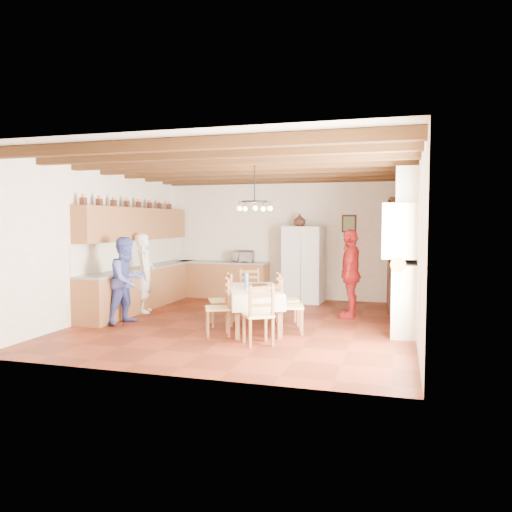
{
  "coord_description": "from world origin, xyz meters",
  "views": [
    {
      "loc": [
        2.72,
        -8.76,
        1.91
      ],
      "look_at": [
        0.1,
        0.3,
        1.25
      ],
      "focal_mm": 35.0,
      "sensor_mm": 36.0,
      "label": 1
    }
  ],
  "objects_px": {
    "refrigerator": "(304,264)",
    "chair_left_far": "(221,299)",
    "chair_end_near": "(258,314)",
    "person_woman_red": "(350,273)",
    "person_woman_blue": "(127,280)",
    "hutch": "(401,255)",
    "chair_end_far": "(251,293)",
    "microwave": "(244,256)",
    "chair_left_near": "(218,307)",
    "person_man": "(145,273)",
    "chair_right_far": "(288,299)",
    "dining_table": "(255,293)",
    "chair_right_near": "(291,305)"
  },
  "relations": [
    {
      "from": "chair_end_far",
      "to": "person_woman_blue",
      "type": "bearing_deg",
      "value": -178.36
    },
    {
      "from": "hutch",
      "to": "person_man",
      "type": "bearing_deg",
      "value": -164.59
    },
    {
      "from": "chair_left_far",
      "to": "person_man",
      "type": "relative_size",
      "value": 0.58
    },
    {
      "from": "chair_left_far",
      "to": "chair_right_far",
      "type": "bearing_deg",
      "value": 80.55
    },
    {
      "from": "dining_table",
      "to": "person_woman_red",
      "type": "xyz_separation_m",
      "value": [
        1.52,
        1.57,
        0.23
      ]
    },
    {
      "from": "dining_table",
      "to": "person_woman_red",
      "type": "distance_m",
      "value": 2.19
    },
    {
      "from": "refrigerator",
      "to": "chair_end_far",
      "type": "distance_m",
      "value": 2.3
    },
    {
      "from": "dining_table",
      "to": "person_woman_blue",
      "type": "height_order",
      "value": "person_woman_blue"
    },
    {
      "from": "refrigerator",
      "to": "chair_right_near",
      "type": "distance_m",
      "value": 3.4
    },
    {
      "from": "person_man",
      "to": "person_woman_blue",
      "type": "relative_size",
      "value": 1.02
    },
    {
      "from": "chair_right_near",
      "to": "person_woman_blue",
      "type": "distance_m",
      "value": 3.14
    },
    {
      "from": "refrigerator",
      "to": "chair_left_far",
      "type": "height_order",
      "value": "refrigerator"
    },
    {
      "from": "chair_end_near",
      "to": "chair_left_far",
      "type": "bearing_deg",
      "value": -82.11
    },
    {
      "from": "chair_right_near",
      "to": "refrigerator",
      "type": "bearing_deg",
      "value": -7.54
    },
    {
      "from": "chair_right_far",
      "to": "person_woman_blue",
      "type": "relative_size",
      "value": 0.59
    },
    {
      "from": "refrigerator",
      "to": "chair_left_near",
      "type": "xyz_separation_m",
      "value": [
        -0.74,
        -3.84,
        -0.41
      ]
    },
    {
      "from": "chair_right_far",
      "to": "person_woman_red",
      "type": "relative_size",
      "value": 0.55
    },
    {
      "from": "chair_end_near",
      "to": "microwave",
      "type": "height_order",
      "value": "microwave"
    },
    {
      "from": "refrigerator",
      "to": "dining_table",
      "type": "distance_m",
      "value": 3.22
    },
    {
      "from": "person_woman_blue",
      "to": "refrigerator",
      "type": "bearing_deg",
      "value": -21.63
    },
    {
      "from": "chair_end_far",
      "to": "person_woman_red",
      "type": "height_order",
      "value": "person_woman_red"
    },
    {
      "from": "person_man",
      "to": "chair_right_far",
      "type": "bearing_deg",
      "value": -120.4
    },
    {
      "from": "refrigerator",
      "to": "chair_end_near",
      "type": "relative_size",
      "value": 1.86
    },
    {
      "from": "chair_end_near",
      "to": "microwave",
      "type": "xyz_separation_m",
      "value": [
        -1.62,
        4.39,
        0.56
      ]
    },
    {
      "from": "chair_end_far",
      "to": "person_man",
      "type": "xyz_separation_m",
      "value": [
        -2.3,
        -0.09,
        0.35
      ]
    },
    {
      "from": "person_man",
      "to": "person_woman_blue",
      "type": "bearing_deg",
      "value": 169.05
    },
    {
      "from": "chair_right_near",
      "to": "microwave",
      "type": "relative_size",
      "value": 1.91
    },
    {
      "from": "chair_left_far",
      "to": "person_woman_red",
      "type": "bearing_deg",
      "value": 94.11
    },
    {
      "from": "person_woman_red",
      "to": "person_man",
      "type": "bearing_deg",
      "value": -79.15
    },
    {
      "from": "person_woman_blue",
      "to": "dining_table",
      "type": "bearing_deg",
      "value": -68.71
    },
    {
      "from": "chair_right_near",
      "to": "chair_right_far",
      "type": "bearing_deg",
      "value": 2.92
    },
    {
      "from": "chair_left_far",
      "to": "chair_end_near",
      "type": "relative_size",
      "value": 1.0
    },
    {
      "from": "chair_end_far",
      "to": "microwave",
      "type": "distance_m",
      "value": 2.52
    },
    {
      "from": "hutch",
      "to": "person_woman_red",
      "type": "height_order",
      "value": "hutch"
    },
    {
      "from": "hutch",
      "to": "dining_table",
      "type": "xyz_separation_m",
      "value": [
        -2.48,
        -2.66,
        -0.55
      ]
    },
    {
      "from": "chair_end_near",
      "to": "person_woman_red",
      "type": "xyz_separation_m",
      "value": [
        1.15,
        2.62,
        0.4
      ]
    },
    {
      "from": "person_woman_blue",
      "to": "chair_end_near",
      "type": "bearing_deg",
      "value": -90.28
    },
    {
      "from": "dining_table",
      "to": "chair_end_far",
      "type": "height_order",
      "value": "chair_end_far"
    },
    {
      "from": "person_woman_red",
      "to": "microwave",
      "type": "height_order",
      "value": "person_woman_red"
    },
    {
      "from": "hutch",
      "to": "dining_table",
      "type": "distance_m",
      "value": 3.68
    },
    {
      "from": "refrigerator",
      "to": "person_man",
      "type": "xyz_separation_m",
      "value": [
        -2.95,
        -2.25,
        -0.06
      ]
    },
    {
      "from": "chair_right_far",
      "to": "person_woman_blue",
      "type": "xyz_separation_m",
      "value": [
        -2.9,
        -0.73,
        0.33
      ]
    },
    {
      "from": "person_woman_blue",
      "to": "hutch",
      "type": "bearing_deg",
      "value": -42.86
    },
    {
      "from": "hutch",
      "to": "chair_end_near",
      "type": "bearing_deg",
      "value": -122.62
    },
    {
      "from": "refrigerator",
      "to": "chair_left_near",
      "type": "relative_size",
      "value": 1.86
    },
    {
      "from": "chair_end_near",
      "to": "chair_right_near",
      "type": "bearing_deg",
      "value": -143.72
    },
    {
      "from": "dining_table",
      "to": "person_man",
      "type": "xyz_separation_m",
      "value": [
        -2.67,
        0.95,
        0.18
      ]
    },
    {
      "from": "chair_left_near",
      "to": "microwave",
      "type": "xyz_separation_m",
      "value": [
        -0.8,
        3.97,
        0.56
      ]
    },
    {
      "from": "hutch",
      "to": "chair_end_near",
      "type": "height_order",
      "value": "hutch"
    },
    {
      "from": "hutch",
      "to": "person_man",
      "type": "relative_size",
      "value": 1.44
    }
  ]
}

